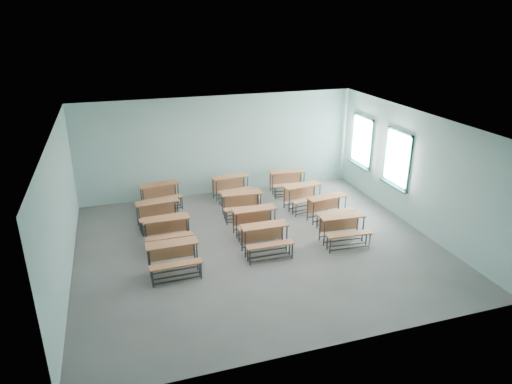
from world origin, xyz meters
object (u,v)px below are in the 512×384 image
desk_unit_r0c0 (173,254)px  desk_unit_r1c1 (255,218)px  desk_unit_r1c2 (329,205)px  desk_unit_r1c0 (167,228)px  desk_unit_r2c0 (158,210)px  desk_unit_r3c0 (160,192)px  desk_unit_r2c1 (242,201)px  desk_unit_r0c2 (343,226)px  desk_unit_r3c2 (288,179)px  desk_unit_r0c1 (266,235)px  desk_unit_r2c2 (304,193)px  desk_unit_r3c1 (232,184)px

desk_unit_r0c0 → desk_unit_r1c1: (2.37, 1.29, 0.00)m
desk_unit_r0c0 → desk_unit_r1c2: 4.85m
desk_unit_r1c0 → desk_unit_r2c0: bearing=94.9°
desk_unit_r1c0 → desk_unit_r3c0: (0.12, 2.55, 0.00)m
desk_unit_r1c2 → desk_unit_r2c1: same height
desk_unit_r0c2 → desk_unit_r3c2: same height
desk_unit_r1c1 → desk_unit_r3c2: size_ratio=0.96×
desk_unit_r1c1 → desk_unit_r2c1: 1.21m
desk_unit_r0c1 → desk_unit_r2c2: size_ratio=0.93×
desk_unit_r2c0 → desk_unit_r2c1: same height
desk_unit_r2c2 → desk_unit_r0c2: bearing=-96.0°
desk_unit_r3c0 → desk_unit_r3c1: bearing=-7.3°
desk_unit_r0c2 → desk_unit_r3c2: size_ratio=0.99×
desk_unit_r0c1 → desk_unit_r3c2: size_ratio=0.96×
desk_unit_r1c2 → desk_unit_r3c0: bearing=143.8°
desk_unit_r0c1 → desk_unit_r1c1: size_ratio=1.00×
desk_unit_r3c2 → desk_unit_r0c0: bearing=-133.1°
desk_unit_r1c1 → desk_unit_r0c2: bearing=-29.7°
desk_unit_r3c0 → desk_unit_r0c1: bearing=-67.4°
desk_unit_r1c2 → desk_unit_r2c1: bearing=148.7°
desk_unit_r1c0 → desk_unit_r0c2: bearing=-15.8°
desk_unit_r0c1 → desk_unit_r2c0: size_ratio=0.95×
desk_unit_r1c0 → desk_unit_r2c0: 1.19m
desk_unit_r0c1 → desk_unit_r3c1: 3.71m
desk_unit_r1c2 → desk_unit_r2c0: (-4.67, 1.11, 0.00)m
desk_unit_r0c1 → desk_unit_r3c2: bearing=61.7°
desk_unit_r0c0 → desk_unit_r1c0: bearing=86.9°
desk_unit_r1c1 → desk_unit_r1c2: bearing=4.1°
desk_unit_r2c0 → desk_unit_r2c1: (2.40, -0.09, 0.00)m
desk_unit_r1c2 → desk_unit_r3c0: 5.09m
desk_unit_r2c0 → desk_unit_r3c2: size_ratio=1.00×
desk_unit_r0c2 → desk_unit_r1c1: bearing=154.9°
desk_unit_r1c0 → desk_unit_r3c2: bearing=30.2°
desk_unit_r2c0 → desk_unit_r3c1: size_ratio=0.99×
desk_unit_r1c2 → desk_unit_r3c1: same height
desk_unit_r1c1 → desk_unit_r3c2: bearing=52.3°
desk_unit_r0c0 → desk_unit_r2c2: size_ratio=0.94×
desk_unit_r0c2 → desk_unit_r1c1: (-2.03, 1.12, 0.00)m
desk_unit_r1c1 → desk_unit_r1c2: size_ratio=0.94×
desk_unit_r3c1 → desk_unit_r1c1: bearing=-98.1°
desk_unit_r2c1 → desk_unit_r0c1: bearing=-86.2°
desk_unit_r1c2 → desk_unit_r2c0: size_ratio=1.02×
desk_unit_r3c1 → desk_unit_r2c0: bearing=-158.0°
desk_unit_r1c1 → desk_unit_r1c0: bearing=176.5°
desk_unit_r0c2 → desk_unit_r2c0: 5.06m
desk_unit_r2c1 → desk_unit_r0c0: bearing=-128.2°
desk_unit_r3c0 → desk_unit_r1c2: bearing=-36.4°
desk_unit_r0c2 → desk_unit_r2c0: same height
desk_unit_r2c0 → desk_unit_r0c1: bearing=-50.3°
desk_unit_r3c2 → desk_unit_r1c2: bearing=-77.7°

